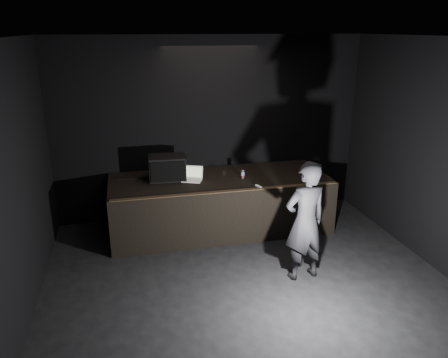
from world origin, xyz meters
TOP-DOWN VIEW (x-y plane):
  - ground at (0.00, 0.00)m, footprint 7.00×7.00m
  - room_walls at (0.00, 0.00)m, footprint 6.10×7.10m
  - stage_riser at (0.00, 2.73)m, footprint 4.00×1.50m
  - riser_lip at (0.00, 2.02)m, footprint 3.92×0.10m
  - stage_monitor at (-0.93, 2.88)m, footprint 0.68×0.51m
  - cable at (-1.41, 3.01)m, footprint 0.85×0.07m
  - laptop at (-0.50, 2.75)m, footprint 0.43×0.41m
  - beer_can at (0.41, 2.63)m, footprint 0.07×0.07m
  - plastic_cup at (0.10, 2.82)m, footprint 0.08×0.08m
  - wii_remote at (0.55, 2.11)m, footprint 0.08×0.15m
  - person at (0.85, 0.76)m, footprint 0.73×0.54m

SIDE VIEW (x-z plane):
  - ground at x=0.00m, z-range 0.00..0.00m
  - stage_riser at x=0.00m, z-range 0.00..1.00m
  - person at x=0.85m, z-range 0.00..1.84m
  - riser_lip at x=0.00m, z-range 1.00..1.01m
  - cable at x=-1.41m, z-range 1.00..1.02m
  - wii_remote at x=0.55m, z-range 1.00..1.03m
  - plastic_cup at x=0.10m, z-range 1.00..1.09m
  - laptop at x=-0.50m, z-range 0.94..1.18m
  - beer_can at x=0.41m, z-range 1.00..1.16m
  - stage_monitor at x=-0.93m, z-range 1.00..1.43m
  - room_walls at x=0.00m, z-range 0.26..3.78m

